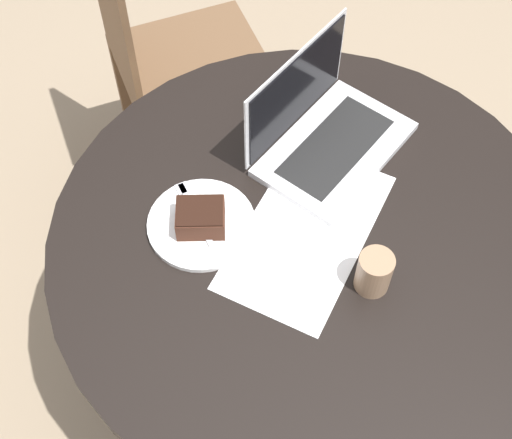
% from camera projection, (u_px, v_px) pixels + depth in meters
% --- Properties ---
extents(ground_plane, '(12.00, 12.00, 0.00)m').
position_uv_depth(ground_plane, '(295.00, 368.00, 2.06)').
color(ground_plane, gray).
extents(dining_table, '(1.08, 1.08, 0.72)m').
position_uv_depth(dining_table, '(307.00, 266.00, 1.56)').
color(dining_table, black).
rests_on(dining_table, ground_plane).
extents(chair, '(0.56, 0.56, 0.91)m').
position_uv_depth(chair, '(170.00, 66.00, 2.06)').
color(chair, brown).
rests_on(chair, ground_plane).
extents(paper_document, '(0.47, 0.34, 0.00)m').
position_uv_depth(paper_document, '(306.00, 231.00, 1.46)').
color(paper_document, white).
rests_on(paper_document, dining_table).
extents(plate, '(0.22, 0.22, 0.01)m').
position_uv_depth(plate, '(201.00, 224.00, 1.47)').
color(plate, white).
rests_on(plate, dining_table).
extents(cake_slice, '(0.12, 0.13, 0.05)m').
position_uv_depth(cake_slice, '(201.00, 218.00, 1.44)').
color(cake_slice, '#472619').
rests_on(cake_slice, plate).
extents(fork, '(0.08, 0.17, 0.00)m').
position_uv_depth(fork, '(192.00, 207.00, 1.48)').
color(fork, silver).
rests_on(fork, plate).
extents(coffee_glass, '(0.07, 0.07, 0.09)m').
position_uv_depth(coffee_glass, '(374.00, 272.00, 1.36)').
color(coffee_glass, '#997556').
rests_on(coffee_glass, dining_table).
extents(laptop, '(0.36, 0.25, 0.23)m').
position_uv_depth(laptop, '(325.00, 133.00, 1.56)').
color(laptop, silver).
rests_on(laptop, dining_table).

